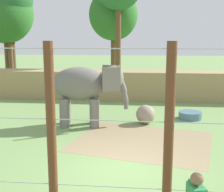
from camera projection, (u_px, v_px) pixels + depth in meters
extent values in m
plane|color=#759956|center=(120.00, 170.00, 9.04)|extent=(120.00, 120.00, 0.00)
cube|color=#937F5B|center=(142.00, 141.00, 11.57)|extent=(5.77, 5.06, 0.01)
cube|color=tan|center=(133.00, 85.00, 19.51)|extent=(36.00, 1.80, 1.77)
cylinder|color=slate|center=(95.00, 110.00, 13.92)|extent=(0.40, 0.40, 1.27)
cylinder|color=slate|center=(94.00, 113.00, 13.24)|extent=(0.40, 0.40, 1.27)
cylinder|color=slate|center=(66.00, 110.00, 13.90)|extent=(0.40, 0.40, 1.27)
cylinder|color=slate|center=(64.00, 113.00, 13.22)|extent=(0.40, 0.40, 1.27)
ellipsoid|color=slate|center=(79.00, 83.00, 13.33)|extent=(2.50, 1.54, 1.46)
ellipsoid|color=slate|center=(113.00, 78.00, 13.31)|extent=(1.01, 1.10, 1.05)
cube|color=slate|center=(111.00, 76.00, 13.84)|extent=(0.81, 0.34, 1.00)
cube|color=slate|center=(111.00, 79.00, 12.77)|extent=(0.74, 0.51, 1.00)
cylinder|color=slate|center=(122.00, 86.00, 13.38)|extent=(0.48, 0.34, 0.57)
cylinder|color=slate|center=(125.00, 95.00, 13.46)|extent=(0.35, 0.27, 0.53)
cylinder|color=slate|center=(126.00, 103.00, 13.53)|extent=(0.21, 0.21, 0.50)
cylinder|color=slate|center=(49.00, 86.00, 13.33)|extent=(0.28, 0.12, 0.73)
sphere|color=gray|center=(145.00, 114.00, 13.88)|extent=(0.86, 0.86, 0.86)
cylinder|color=brown|center=(51.00, 131.00, 6.51)|extent=(0.20, 0.20, 3.80)
cylinder|color=brown|center=(169.00, 135.00, 6.27)|extent=(0.20, 0.20, 3.80)
cylinder|color=#B7B7BC|center=(112.00, 187.00, 6.61)|extent=(8.15, 0.02, 0.02)
cylinder|color=#B7B7BC|center=(112.00, 121.00, 6.34)|extent=(8.15, 0.02, 0.02)
cylinder|color=#B7B7BC|center=(112.00, 49.00, 6.06)|extent=(8.15, 0.02, 0.02)
sphere|color=#846047|center=(197.00, 179.00, 5.06)|extent=(0.22, 0.22, 0.22)
cylinder|color=slate|center=(190.00, 115.00, 14.75)|extent=(1.10, 1.10, 0.35)
cylinder|color=#38607A|center=(190.00, 112.00, 14.72)|extent=(1.01, 1.01, 0.02)
cylinder|color=brown|center=(113.00, 59.00, 26.53)|extent=(0.44, 0.44, 4.02)
ellipsoid|color=#2D6B28|center=(113.00, 15.00, 25.82)|extent=(4.13, 4.13, 4.33)
cylinder|color=brown|center=(13.00, 54.00, 27.74)|extent=(0.44, 0.44, 4.82)
ellipsoid|color=#235B23|center=(10.00, 8.00, 26.99)|extent=(3.71, 3.71, 3.90)
cylinder|color=brown|center=(118.00, 47.00, 23.71)|extent=(0.44, 0.44, 6.26)
cylinder|color=brown|center=(10.00, 50.00, 27.32)|extent=(0.44, 0.44, 5.49)
cylinder|color=brown|center=(7.00, 59.00, 27.76)|extent=(0.44, 0.44, 3.85)
ellipsoid|color=#2D6B28|center=(4.00, 13.00, 26.99)|extent=(5.10, 5.10, 5.36)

